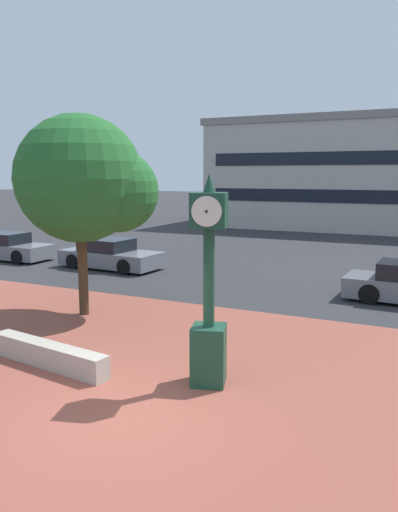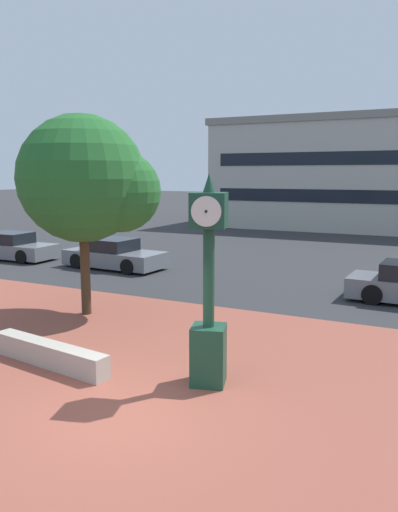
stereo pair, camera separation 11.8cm
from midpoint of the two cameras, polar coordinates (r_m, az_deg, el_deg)
The scene contains 8 objects.
ground_plane at distance 9.13m, azimuth -8.61°, elevation -17.21°, with size 200.00×200.00×0.00m, color #2D2D30.
plaza_brick_paving at distance 10.37m, azimuth -3.30°, elevation -13.75°, with size 44.00×11.25×0.01m, color brown.
planter_wall at distance 11.45m, azimuth -16.15°, elevation -10.54°, with size 3.20×0.40×0.50m, color #ADA393.
street_clock at distance 9.68m, azimuth 1.44°, elevation -4.61°, with size 0.81×0.84×4.06m.
plaza_tree at distance 14.75m, azimuth -11.88°, elevation 8.15°, with size 3.86×3.59×5.71m.
car_street_near at distance 22.32m, azimuth -9.39°, elevation 0.12°, with size 4.56×2.16×1.28m.
car_street_distant at distance 25.90m, azimuth -20.08°, elevation 0.92°, with size 4.33×1.96×1.28m.
civic_building at distance 41.12m, azimuth 17.85°, elevation 8.79°, with size 21.19×11.06×8.13m.
Camera 2 is at (4.83, -6.62, 4.04)m, focal length 35.69 mm.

